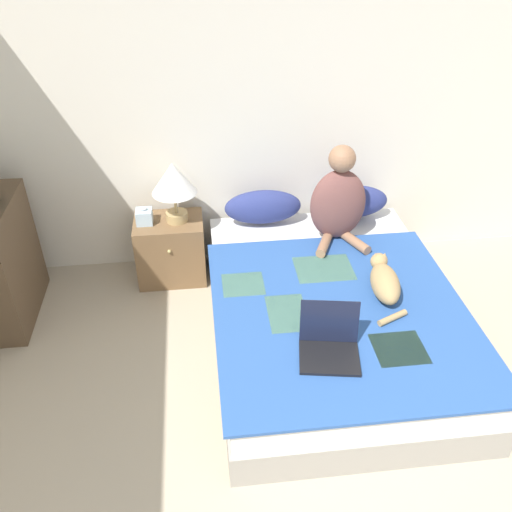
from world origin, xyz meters
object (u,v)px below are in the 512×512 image
at_px(nightstand, 171,249).
at_px(bookshelf, 4,262).
at_px(pillow_far, 350,202).
at_px(tissue_box, 144,216).
at_px(cat_tabby, 384,281).
at_px(pillow_near, 263,207).
at_px(laptop_open, 329,345).
at_px(table_lamp, 173,181).
at_px(person_sitting, 338,201).
at_px(bed, 331,316).

height_order(nightstand, bookshelf, bookshelf).
distance_m(pillow_far, nightstand, 1.46).
bearing_deg(pillow_far, tissue_box, -177.59).
xyz_separation_m(cat_tabby, nightstand, (-1.39, 0.93, -0.26)).
xyz_separation_m(pillow_near, pillow_far, (0.69, 0.00, 0.00)).
distance_m(laptop_open, table_lamp, 1.70).
bearing_deg(person_sitting, cat_tabby, -78.05).
bearing_deg(person_sitting, pillow_near, 151.11).
bearing_deg(table_lamp, laptop_open, -59.14).
bearing_deg(cat_tabby, person_sitting, 17.81).
bearing_deg(cat_tabby, pillow_far, 4.00).
height_order(pillow_near, bookshelf, bookshelf).
distance_m(pillow_near, tissue_box, 0.91).
distance_m(person_sitting, laptop_open, 1.26).
distance_m(person_sitting, nightstand, 1.35).
relative_size(pillow_near, pillow_far, 1.00).
distance_m(nightstand, bookshelf, 1.19).
distance_m(bed, pillow_far, 1.05).
height_order(nightstand, table_lamp, table_lamp).
height_order(cat_tabby, laptop_open, laptop_open).
xyz_separation_m(nightstand, bookshelf, (-1.13, -0.32, 0.19)).
bearing_deg(laptop_open, tissue_box, 137.47).
distance_m(cat_tabby, nightstand, 1.69).
xyz_separation_m(pillow_near, cat_tabby, (0.66, -0.98, -0.04)).
relative_size(person_sitting, table_lamp, 1.54).
xyz_separation_m(bed, bookshelf, (-2.21, 0.55, 0.24)).
xyz_separation_m(laptop_open, table_lamp, (-0.85, 1.42, 0.37)).
relative_size(table_lamp, tissue_box, 3.38).
xyz_separation_m(person_sitting, cat_tabby, (0.15, -0.70, -0.21)).
bearing_deg(laptop_open, person_sitting, 84.54).
relative_size(bed, table_lamp, 4.49).
bearing_deg(bookshelf, cat_tabby, -13.42).
height_order(laptop_open, tissue_box, laptop_open).
height_order(bed, cat_tabby, cat_tabby).
bearing_deg(tissue_box, pillow_near, 4.26).
height_order(bed, pillow_far, pillow_far).
relative_size(laptop_open, table_lamp, 0.81).
bearing_deg(bookshelf, laptop_open, -28.18).
xyz_separation_m(pillow_far, cat_tabby, (-0.03, -0.98, -0.04)).
xyz_separation_m(person_sitting, laptop_open, (-0.33, -1.20, -0.25)).
bearing_deg(cat_tabby, bookshelf, 82.45).
height_order(person_sitting, bookshelf, person_sitting).
bearing_deg(pillow_far, person_sitting, -122.50).
xyz_separation_m(laptop_open, tissue_box, (-1.09, 1.41, 0.09)).
bearing_deg(cat_tabby, bed, 85.86).
height_order(person_sitting, tissue_box, person_sitting).
xyz_separation_m(pillow_near, bookshelf, (-1.86, -0.38, -0.11)).
relative_size(cat_tabby, table_lamp, 1.22).
height_order(laptop_open, table_lamp, table_lamp).
height_order(bed, person_sitting, person_sitting).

